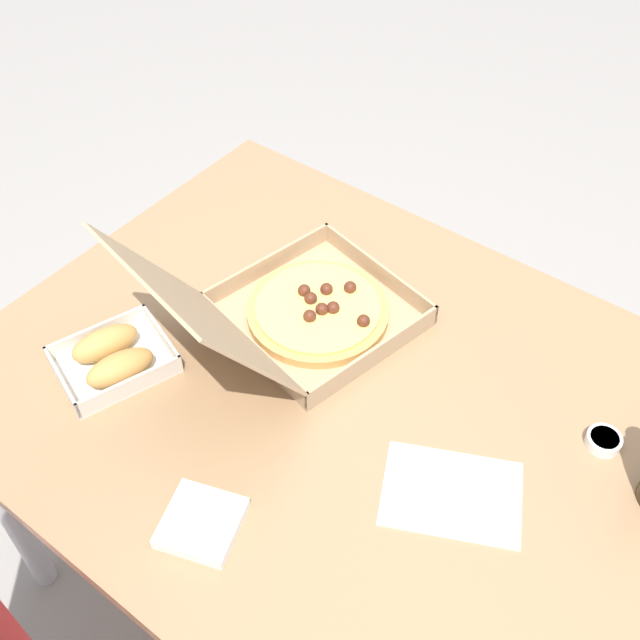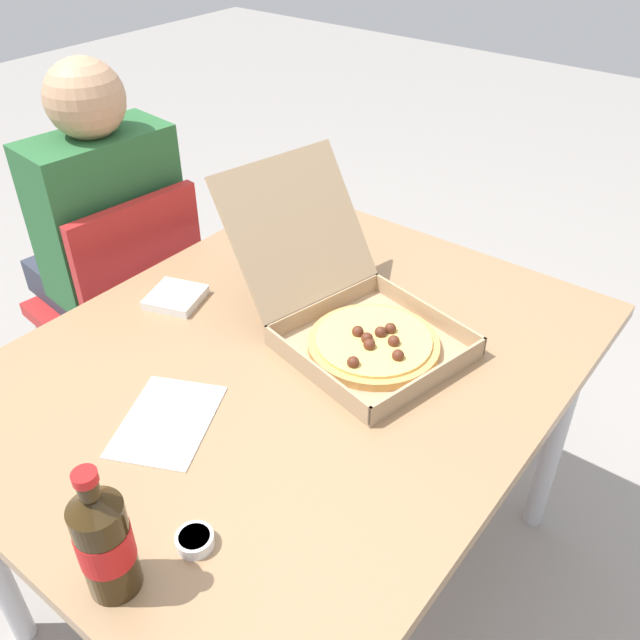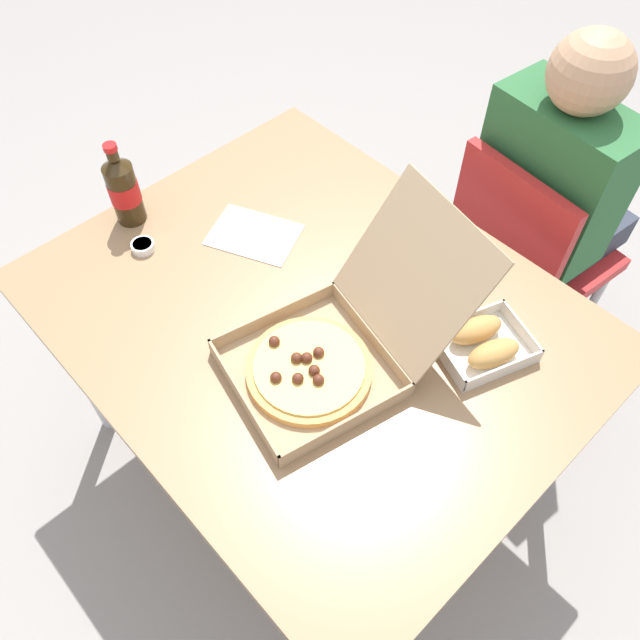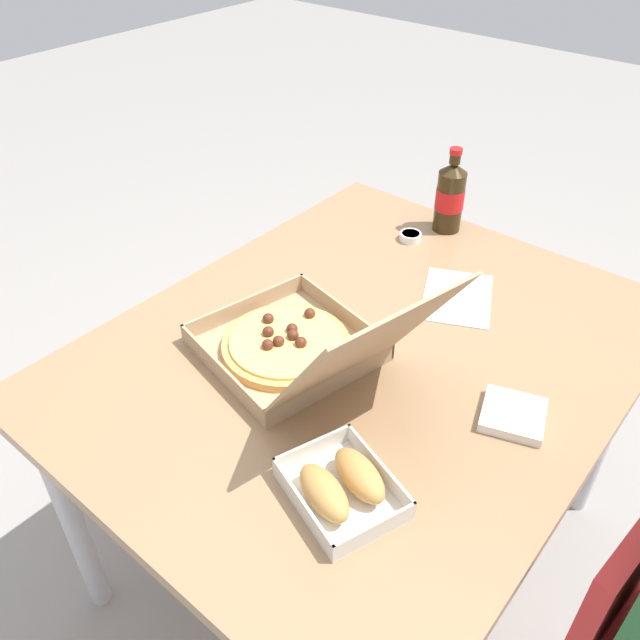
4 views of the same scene
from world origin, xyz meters
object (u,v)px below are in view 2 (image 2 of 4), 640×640
chair (127,303)px  pizza_box_open (359,322)px  bread_side_box (316,250)px  dipping_sauce_cup (195,540)px  diner_person (102,232)px  cola_bottle (104,541)px  paper_menu (167,421)px  napkin_pile (176,297)px

chair → pizza_box_open: pizza_box_open is taller
chair → bread_side_box: size_ratio=3.62×
pizza_box_open → dipping_sauce_cup: (-0.54, -0.09, -0.03)m
chair → dipping_sauce_cup: bearing=-121.5°
diner_person → dipping_sauce_cup: diner_person is taller
chair → cola_bottle: (-0.65, -0.84, 0.34)m
pizza_box_open → paper_menu: 0.42m
chair → dipping_sauce_cup: 1.07m
pizza_box_open → napkin_pile: bearing=108.2°
bread_side_box → napkin_pile: 0.36m
bread_side_box → cola_bottle: bearing=-159.4°
diner_person → pizza_box_open: (-0.01, -0.85, 0.08)m
dipping_sauce_cup → bread_side_box: bearing=25.9°
pizza_box_open → bread_side_box: pizza_box_open is taller
chair → bread_side_box: chair is taller
cola_bottle → dipping_sauce_cup: (0.11, -0.04, -0.08)m
chair → dipping_sauce_cup: chair is taller
dipping_sauce_cup → chair: bearing=58.5°
diner_person → napkin_pile: bearing=-106.9°
diner_person → paper_menu: diner_person is taller
bread_side_box → diner_person: bearing=108.5°
pizza_box_open → dipping_sauce_cup: pizza_box_open is taller
diner_person → cola_bottle: bearing=-126.1°
cola_bottle → paper_menu: 0.33m
chair → diner_person: (0.01, 0.06, 0.21)m
cola_bottle → paper_menu: (0.26, 0.18, -0.09)m
pizza_box_open → napkin_pile: 0.42m
dipping_sauce_cup → pizza_box_open: bearing=9.9°
pizza_box_open → cola_bottle: 0.66m
paper_menu → diner_person: bearing=35.0°
paper_menu → dipping_sauce_cup: 0.27m
pizza_box_open → paper_menu: pizza_box_open is taller
pizza_box_open → cola_bottle: bearing=-175.2°
pizza_box_open → cola_bottle: size_ratio=2.40×
bread_side_box → dipping_sauce_cup: bread_side_box is taller
chair → diner_person: 0.21m
diner_person → bread_side_box: bearing=-71.5°
chair → cola_bottle: cola_bottle is taller
diner_person → pizza_box_open: 0.85m
chair → napkin_pile: (-0.13, -0.39, 0.25)m
napkin_pile → dipping_sauce_cup: bearing=-129.8°
diner_person → bread_side_box: (0.19, -0.58, 0.06)m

